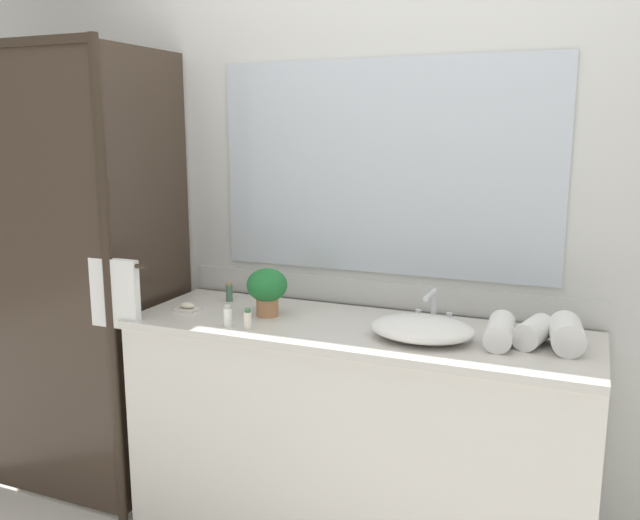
{
  "coord_description": "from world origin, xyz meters",
  "views": [
    {
      "loc": [
        0.82,
        -2.33,
        1.65
      ],
      "look_at": [
        -0.15,
        0.0,
        1.15
      ],
      "focal_mm": 37.39,
      "sensor_mm": 36.0,
      "label": 1
    }
  ],
  "objects": [
    {
      "name": "rolled_towel_far_edge",
      "position": [
        0.54,
        -0.01,
        0.95
      ],
      "size": [
        0.11,
        0.24,
        0.1
      ],
      "primitive_type": "cylinder",
      "rotation": [
        1.57,
        0.0,
        0.06
      ],
      "color": "white",
      "rests_on": "vanity_cabinet"
    },
    {
      "name": "rolled_towel_near_edge",
      "position": [
        0.76,
        0.02,
        0.96
      ],
      "size": [
        0.14,
        0.21,
        0.11
      ],
      "primitive_type": "cylinder",
      "rotation": [
        1.57,
        0.0,
        0.12
      ],
      "color": "white",
      "rests_on": "vanity_cabinet"
    },
    {
      "name": "amenity_bottle_body_wash",
      "position": [
        -0.45,
        -0.19,
        0.94
      ],
      "size": [
        0.03,
        0.03,
        0.09
      ],
      "color": "white",
      "rests_on": "vanity_cabinet"
    },
    {
      "name": "amenity_bottle_shampoo",
      "position": [
        -0.64,
        0.15,
        0.94
      ],
      "size": [
        0.03,
        0.03,
        0.09
      ],
      "color": "#4C7056",
      "rests_on": "vanity_cabinet"
    },
    {
      "name": "faucet",
      "position": [
        0.27,
        0.11,
        0.95
      ],
      "size": [
        0.17,
        0.16,
        0.15
      ],
      "color": "silver",
      "rests_on": "vanity_cabinet"
    },
    {
      "name": "sink_basin",
      "position": [
        0.27,
        -0.06,
        0.94
      ],
      "size": [
        0.38,
        0.29,
        0.08
      ],
      "primitive_type": "ellipsoid",
      "color": "white",
      "rests_on": "vanity_cabinet"
    },
    {
      "name": "wall_back_with_mirror",
      "position": [
        0.0,
        0.34,
        1.3
      ],
      "size": [
        4.4,
        0.06,
        2.6
      ],
      "color": "silver",
      "rests_on": "ground_plane"
    },
    {
      "name": "amenity_bottle_conditioner",
      "position": [
        -0.37,
        -0.2,
        0.94
      ],
      "size": [
        0.03,
        0.03,
        0.08
      ],
      "color": "silver",
      "rests_on": "vanity_cabinet"
    },
    {
      "name": "shower_enclosure",
      "position": [
        -1.28,
        -0.19,
        1.03
      ],
      "size": [
        1.2,
        0.59,
        2.0
      ],
      "color": "#2D2319",
      "rests_on": "ground_plane"
    },
    {
      "name": "potted_plant",
      "position": [
        -0.39,
        0.01,
        1.02
      ],
      "size": [
        0.17,
        0.17,
        0.2
      ],
      "color": "#B77A51",
      "rests_on": "vanity_cabinet"
    },
    {
      "name": "soap_dish",
      "position": [
        -0.73,
        -0.06,
        0.91
      ],
      "size": [
        0.1,
        0.07,
        0.04
      ],
      "color": "silver",
      "rests_on": "vanity_cabinet"
    },
    {
      "name": "vanity_cabinet",
      "position": [
        0.0,
        0.01,
        0.45
      ],
      "size": [
        1.8,
        0.58,
        0.9
      ],
      "color": "silver",
      "rests_on": "ground_plane"
    },
    {
      "name": "rolled_towel_middle",
      "position": [
        0.65,
        0.03,
        0.95
      ],
      "size": [
        0.14,
        0.2,
        0.1
      ],
      "primitive_type": "cylinder",
      "rotation": [
        1.57,
        0.0,
        -0.24
      ],
      "color": "white",
      "rests_on": "vanity_cabinet"
    }
  ]
}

